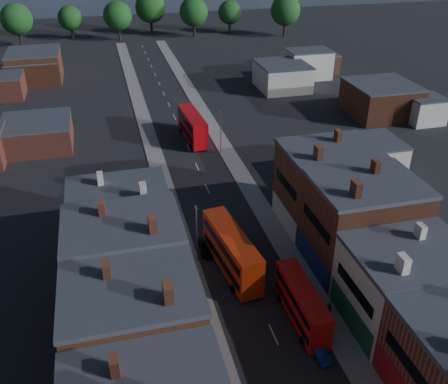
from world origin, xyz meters
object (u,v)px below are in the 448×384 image
bus_2 (192,126)px  bus_1 (302,303)px  bus_0 (232,251)px  car_3 (192,139)px  car_1 (319,351)px  ped_3 (329,309)px  car_2 (207,248)px

bus_2 → bus_1: bearing=-91.3°
bus_0 → car_3: size_ratio=3.33×
bus_2 → car_3: 2.59m
bus_2 → car_3: size_ratio=3.24×
car_1 → ped_3: (3.28, 4.91, 0.39)m
ped_3 → car_1: bearing=140.1°
bus_1 → car_1: size_ratio=2.84×
bus_0 → car_3: (2.70, 38.94, -2.36)m
bus_0 → bus_1: size_ratio=1.24×
bus_2 → ped_3: (5.24, -50.25, -1.87)m
bus_1 → bus_2: bearing=91.7°
bus_0 → car_2: bus_0 is taller
car_2 → bus_1: bearing=-62.2°
car_1 → bus_1: bearing=86.9°
car_1 → ped_3: bearing=53.6°
car_1 → car_2: car_2 is taller
bus_1 → car_1: bearing=-91.0°
car_3 → ped_3: size_ratio=2.22×
car_1 → car_2: (-7.03, 19.56, 0.01)m
bus_1 → car_1: 5.32m
bus_0 → ped_3: (8.24, -10.17, -1.93)m
bus_0 → bus_1: (5.00, -10.06, -0.53)m
car_2 → car_3: (4.76, 34.45, -0.04)m
bus_0 → car_2: bearing=107.2°
car_2 → bus_2: bearing=83.8°
car_3 → car_1: bearing=-92.4°
ped_3 → bus_0: bearing=32.9°
bus_1 → car_2: bus_1 is taller
car_3 → ped_3: (5.54, -49.10, 0.43)m
bus_1 → car_2: size_ratio=2.37×
bus_2 → car_1: bearing=-91.5°
bus_2 → car_3: bus_2 is taller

